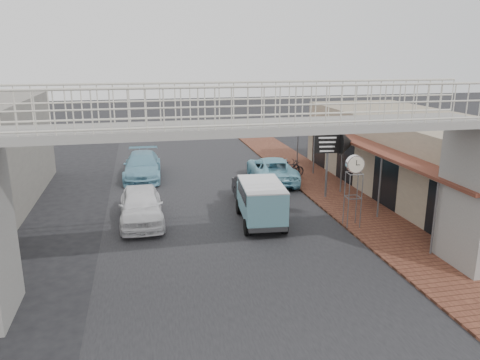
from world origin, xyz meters
name	(u,v)px	position (x,y,z in m)	size (l,w,h in m)	color
ground	(230,240)	(0.00, 0.00, 0.00)	(120.00, 120.00, 0.00)	black
road_strip	(230,240)	(0.00, 0.00, 0.01)	(10.00, 60.00, 0.01)	black
sidewalk	(349,205)	(6.50, 3.00, 0.05)	(3.00, 40.00, 0.10)	brown
shophouse_row	(424,157)	(10.97, 4.00, 2.01)	(7.20, 18.00, 4.00)	gray
footbridge	(255,192)	(0.00, -4.00, 3.18)	(16.40, 2.40, 6.34)	gray
white_hatchback	(141,205)	(-3.38, 2.79, 0.78)	(1.84, 4.56, 1.56)	white
dark_sedan	(255,192)	(2.04, 4.07, 0.66)	(1.39, 3.99, 1.32)	black
angkot_curb	(272,169)	(4.01, 8.07, 0.72)	(2.39, 5.19, 1.44)	#79BDD2
angkot_far	(142,166)	(-3.23, 10.41, 0.74)	(2.09, 5.13, 1.49)	#72ADC6
angkot_van	(261,197)	(1.66, 1.55, 1.19)	(2.05, 3.95, 1.87)	black
motorcycle_near	(288,167)	(5.30, 9.04, 0.54)	(0.58, 1.68, 0.88)	black
motorcycle_far	(292,169)	(5.30, 8.31, 0.59)	(0.46, 1.64, 0.98)	black
street_clock	(355,168)	(5.30, 0.27, 2.63)	(0.77, 0.64, 3.05)	#59595B
arrow_sign	(345,144)	(6.62, 4.20, 2.83)	(2.01, 1.30, 3.39)	#59595B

